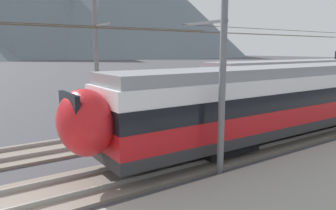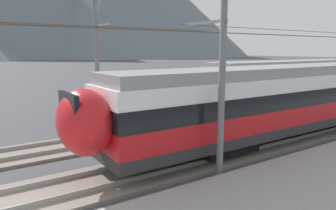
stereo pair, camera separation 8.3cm
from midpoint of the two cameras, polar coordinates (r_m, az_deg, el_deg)
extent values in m
cube|color=#2D2D30|center=(21.35, 27.00, -1.30)|extent=(28.78, 2.86, 0.45)
cube|color=red|center=(21.24, 27.14, 0.42)|extent=(28.78, 2.86, 0.85)
cube|color=black|center=(21.14, 27.30, 2.56)|extent=(28.78, 2.90, 0.75)
cube|color=white|center=(21.08, 27.45, 4.44)|extent=(28.78, 2.86, 0.65)
cube|color=gray|center=(21.04, 27.57, 5.93)|extent=(28.48, 2.66, 0.45)
cube|color=black|center=(14.50, 9.08, -6.98)|extent=(2.80, 2.29, 0.42)
ellipsoid|color=red|center=(10.97, -14.45, -3.01)|extent=(1.80, 2.63, 2.25)
cube|color=black|center=(10.74, -17.06, -1.09)|extent=(0.16, 1.71, 1.19)
cube|color=#2D2D30|center=(29.29, 25.15, 1.59)|extent=(23.13, 2.89, 0.45)
cube|color=maroon|center=(29.21, 25.24, 2.86)|extent=(23.13, 2.89, 0.85)
cube|color=black|center=(29.14, 25.36, 4.42)|extent=(23.13, 2.93, 0.75)
cube|color=silver|center=(29.09, 25.46, 5.79)|extent=(23.13, 2.89, 0.65)
cube|color=gray|center=(29.07, 25.54, 6.87)|extent=(22.83, 2.69, 0.45)
cube|color=black|center=(23.56, 15.96, -0.72)|extent=(2.80, 2.31, 0.42)
ellipsoid|color=maroon|center=(19.81, 6.87, 2.87)|extent=(1.80, 2.66, 2.25)
cube|color=black|center=(19.44, 5.78, 4.02)|extent=(0.16, 1.73, 1.19)
cylinder|color=slate|center=(11.27, 9.84, 5.07)|extent=(0.24, 0.24, 7.49)
cube|color=slate|center=(12.01, 6.74, 14.37)|extent=(0.10, 2.29, 0.10)
cylinder|color=#473823|center=(12.77, 3.75, 13.02)|extent=(40.82, 0.02, 0.02)
cylinder|color=slate|center=(18.06, -12.41, 7.12)|extent=(0.24, 0.24, 7.74)
cube|color=slate|center=(17.22, -11.49, 13.86)|extent=(0.10, 2.18, 0.10)
cylinder|color=#473823|center=(16.34, -10.17, 13.24)|extent=(40.82, 0.02, 0.02)
camera|label=1|loc=(0.04, -89.83, 0.03)|focal=34.15mm
camera|label=2|loc=(0.04, 90.17, -0.03)|focal=34.15mm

